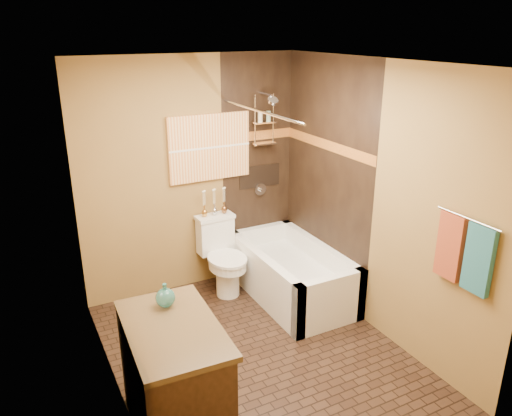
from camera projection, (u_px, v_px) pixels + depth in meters
floor at (258, 354)px, 4.44m from camera, size 3.00×3.00×0.00m
wall_left at (106, 253)px, 3.49m from camera, size 0.02×3.00×2.50m
wall_right at (375, 201)px, 4.53m from camera, size 0.02×3.00×2.50m
wall_back at (192, 177)px, 5.26m from camera, size 2.40×0.02×2.50m
wall_front at (384, 313)px, 2.76m from camera, size 2.40×0.02×2.50m
ceiling at (258, 62)px, 3.58m from camera, size 3.00×3.00×0.00m
alcove_tile_back at (257, 168)px, 5.58m from camera, size 0.85×0.01×2.50m
alcove_tile_right at (326, 180)px, 5.15m from camera, size 0.01×1.50×2.50m
mosaic_band_back at (258, 135)px, 5.45m from camera, size 0.85×0.01×0.10m
mosaic_band_right at (327, 145)px, 5.02m from camera, size 0.01×1.50×0.10m
alcove_niche at (260, 176)px, 5.62m from camera, size 0.50×0.01×0.25m
shower_fixtures at (264, 133)px, 5.36m from camera, size 0.24×0.33×1.16m
curtain_rod at (259, 111)px, 4.54m from camera, size 0.03×1.55×0.03m
towel_bar at (468, 219)px, 3.56m from camera, size 0.02×0.55×0.02m
towel_teal at (479, 260)px, 3.55m from camera, size 0.05×0.22×0.52m
towel_rust at (450, 246)px, 3.77m from camera, size 0.05×0.22×0.52m
sunset_painting at (209, 147)px, 5.22m from camera, size 0.90×0.04×0.70m
vanity_mirror at (122, 248)px, 2.98m from camera, size 0.01×1.00×0.90m
bathtub at (291, 277)px, 5.33m from camera, size 0.80×1.50×0.55m
toilet at (222, 255)px, 5.39m from camera, size 0.42×0.62×0.82m
vanity at (175, 380)px, 3.46m from camera, size 0.65×1.01×0.87m
teal_bottle at (165, 295)px, 3.51m from camera, size 0.18×0.18×0.22m
bud_vases at (214, 201)px, 5.35m from camera, size 0.29×0.06×0.29m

